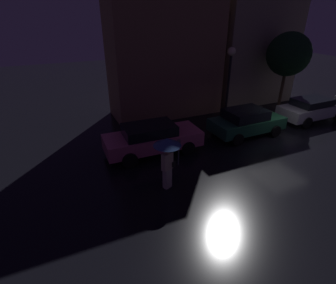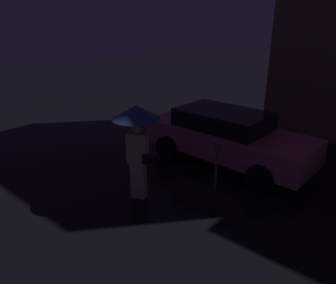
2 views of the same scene
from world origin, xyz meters
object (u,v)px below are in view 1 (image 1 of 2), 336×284
parked_car_pink (152,138)px  parked_car_silver (312,108)px  parked_car_green (246,121)px  parking_meter (179,149)px  pedestrian_with_umbrella (167,150)px  street_lamp_near (230,66)px

parked_car_pink → parked_car_silver: 10.71m
parked_car_green → parking_meter: (-4.86, -1.40, -0.00)m
pedestrian_with_umbrella → parking_meter: (1.15, 1.36, -0.90)m
parked_car_pink → street_lamp_near: bearing=24.3°
street_lamp_near → parked_car_green: bearing=-101.1°
pedestrian_with_umbrella → parked_car_green: bearing=-177.5°
pedestrian_with_umbrella → parking_meter: bearing=-152.4°
parked_car_green → pedestrian_with_umbrella: bearing=-156.0°
parked_car_pink → pedestrian_with_umbrella: pedestrian_with_umbrella is taller
parked_car_pink → parking_meter: parked_car_pink is taller
parked_car_pink → parking_meter: bearing=-64.8°
street_lamp_near → parked_car_silver: bearing=-28.9°
pedestrian_with_umbrella → parking_meter: size_ratio=1.74×
parked_car_silver → pedestrian_with_umbrella: pedestrian_with_umbrella is taller
parking_meter → pedestrian_with_umbrella: bearing=-130.3°
parked_car_silver → street_lamp_near: street_lamp_near is taller
parking_meter → street_lamp_near: (5.37, 4.02, 2.50)m
parked_car_pink → street_lamp_near: 6.99m
parked_car_green → pedestrian_with_umbrella: (-6.01, -2.76, 0.89)m
parked_car_pink → pedestrian_with_umbrella: (-0.49, -2.87, 0.87)m
pedestrian_with_umbrella → parked_car_pink: bearing=-121.9°
parked_car_pink → pedestrian_with_umbrella: 3.04m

